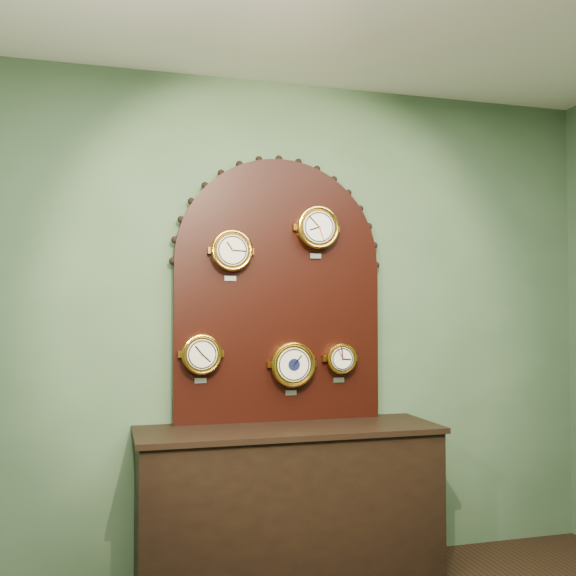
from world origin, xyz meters
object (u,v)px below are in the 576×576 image
object	(u,v)px
shop_counter	(289,507)
display_board	(279,281)
barometer	(293,364)
tide_clock	(341,359)
arabic_clock	(317,228)
roman_clock	(231,251)
hygrometer	(201,354)

from	to	relation	value
shop_counter	display_board	xyz separation A→B (m)	(0.00, 0.22, 1.23)
display_board	barometer	bearing A→B (deg)	-46.73
barometer	display_board	bearing A→B (deg)	133.27
display_board	tide_clock	bearing A→B (deg)	-10.49
arabic_clock	barometer	xyz separation A→B (m)	(-0.15, -0.00, -0.78)
display_board	roman_clock	world-z (taller)	display_board
display_board	tide_clock	size ratio (longest dim) A/B	6.65
tide_clock	display_board	bearing A→B (deg)	169.51
shop_counter	roman_clock	bearing A→B (deg)	152.01
roman_clock	shop_counter	bearing A→B (deg)	-27.99
display_board	shop_counter	bearing A→B (deg)	-90.00
barometer	shop_counter	bearing A→B (deg)	-112.60
hygrometer	barometer	xyz separation A→B (m)	(0.52, -0.00, -0.07)
arabic_clock	hygrometer	size ratio (longest dim) A/B	1.10
display_board	roman_clock	xyz separation A→B (m)	(-0.29, -0.07, 0.16)
shop_counter	barometer	world-z (taller)	barometer
shop_counter	display_board	world-z (taller)	display_board
display_board	arabic_clock	distance (m)	0.38
display_board	tide_clock	distance (m)	0.57
arabic_clock	barometer	bearing A→B (deg)	-179.89
shop_counter	display_board	bearing A→B (deg)	90.00
hygrometer	display_board	bearing A→B (deg)	8.35
arabic_clock	tide_clock	xyz separation A→B (m)	(0.14, 0.00, -0.75)
shop_counter	tide_clock	xyz separation A→B (m)	(0.35, 0.15, 0.78)
arabic_clock	hygrometer	bearing A→B (deg)	179.94
roman_clock	arabic_clock	world-z (taller)	arabic_clock
roman_clock	hygrometer	bearing A→B (deg)	179.92
arabic_clock	shop_counter	bearing A→B (deg)	-144.30
display_board	hygrometer	xyz separation A→B (m)	(-0.45, -0.07, -0.41)
arabic_clock	hygrometer	world-z (taller)	arabic_clock
shop_counter	roman_clock	size ratio (longest dim) A/B	5.69
shop_counter	hygrometer	distance (m)	0.95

